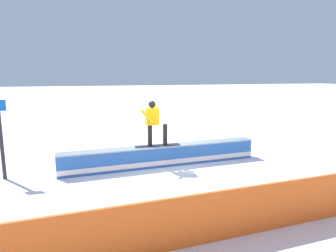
{
  "coord_description": "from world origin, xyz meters",
  "views": [
    {
      "loc": [
        2.11,
        8.83,
        2.92
      ],
      "look_at": [
        0.08,
        1.01,
        1.46
      ],
      "focal_mm": 31.63,
      "sensor_mm": 36.0,
      "label": 1
    }
  ],
  "objects": [
    {
      "name": "trail_marker",
      "position": [
        4.54,
        0.07,
        1.18
      ],
      "size": [
        0.4,
        0.1,
        2.21
      ],
      "color": "#262628",
      "rests_on": "ground_plane"
    },
    {
      "name": "ground_plane",
      "position": [
        0.0,
        0.0,
        0.0
      ],
      "size": [
        120.0,
        120.0,
        0.0
      ],
      "primitive_type": "plane",
      "color": "white"
    },
    {
      "name": "snowboarder",
      "position": [
        0.28,
        0.01,
        1.44
      ],
      "size": [
        1.44,
        0.42,
        1.43
      ],
      "color": "black",
      "rests_on": "grind_box"
    },
    {
      "name": "grind_box",
      "position": [
        0.0,
        0.0,
        0.3
      ],
      "size": [
        6.38,
        1.02,
        0.66
      ],
      "color": "blue",
      "rests_on": "ground_plane"
    },
    {
      "name": "safety_fence",
      "position": [
        0.0,
        4.41,
        0.46
      ],
      "size": [
        10.17,
        0.94,
        0.92
      ],
      "primitive_type": "cube",
      "rotation": [
        0.0,
        0.0,
        0.09
      ],
      "color": "#F95D1B",
      "rests_on": "ground_plane"
    }
  ]
}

